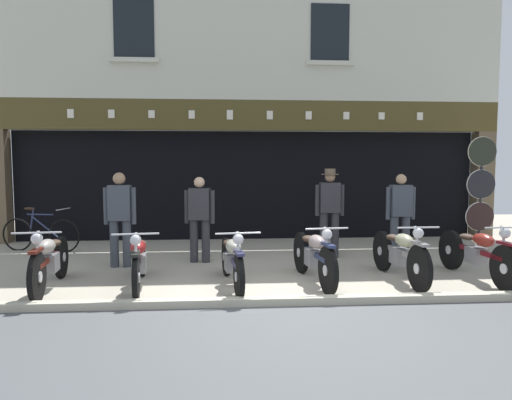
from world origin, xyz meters
TOP-DOWN VIEW (x-y plane):
  - ground at (0.00, -0.98)m, footprint 23.96×22.00m
  - shop_facade at (-0.00, 7.00)m, footprint 12.26×4.42m
  - motorcycle_far_left at (-3.15, 1.07)m, footprint 0.62×1.98m
  - motorcycle_left at (-1.87, 1.07)m, footprint 0.62×1.98m
  - motorcycle_center_left at (-0.50, 1.03)m, footprint 0.62×1.97m
  - motorcycle_center at (0.75, 1.14)m, footprint 0.62×1.99m
  - motorcycle_center_right at (2.11, 1.17)m, footprint 0.62×2.01m
  - motorcycle_right at (3.33, 1.13)m, footprint 0.62×2.11m
  - salesman_left at (-2.44, 2.45)m, footprint 0.56×0.24m
  - shopkeeper_center at (-1.07, 2.74)m, footprint 0.56×0.27m
  - salesman_right at (1.42, 2.97)m, footprint 0.56×0.33m
  - assistant_far_right at (2.68, 2.63)m, footprint 0.56×0.24m
  - tyre_sign_pole at (4.62, 3.29)m, footprint 0.61×0.06m
  - advert_board_near at (-2.76, 5.40)m, footprint 0.76×0.03m
  - advert_board_far at (-3.87, 5.40)m, footprint 0.68×0.03m
  - leaning_bicycle at (-4.45, 4.07)m, footprint 1.72×0.57m

SIDE VIEW (x-z plane):
  - ground at x=0.00m, z-range -0.13..0.05m
  - leaning_bicycle at x=-4.45m, z-range -0.10..0.84m
  - motorcycle_left at x=-1.87m, z-range -0.03..0.86m
  - motorcycle_center_left at x=-0.50m, z-range -0.04..0.86m
  - motorcycle_far_left at x=-3.15m, z-range -0.03..0.90m
  - motorcycle_center_right at x=2.11m, z-range -0.03..0.90m
  - motorcycle_right at x=3.33m, z-range -0.03..0.90m
  - motorcycle_center at x=0.75m, z-range -0.03..0.90m
  - shopkeeper_center at x=-1.07m, z-range 0.08..1.66m
  - assistant_far_right at x=2.68m, z-range 0.08..1.71m
  - salesman_left at x=-2.44m, z-range 0.09..1.76m
  - salesman_right at x=1.42m, z-range 0.10..1.82m
  - tyre_sign_pole at x=4.62m, z-range 0.19..2.57m
  - advert_board_far at x=-3.87m, z-range 1.12..2.20m
  - advert_board_near at x=-2.76m, z-range 1.18..2.29m
  - shop_facade at x=0.00m, z-range -1.53..5.05m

